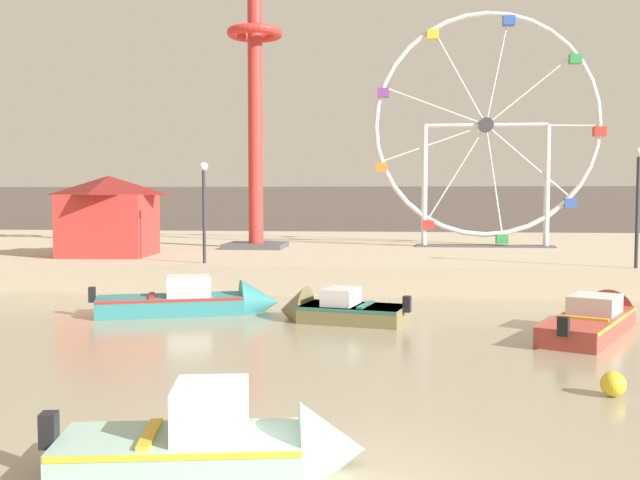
# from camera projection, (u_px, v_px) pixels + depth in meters

# --- Properties ---
(quay_promenade) EXTENTS (110.00, 25.64, 1.04)m
(quay_promenade) POSITION_uv_depth(u_px,v_px,m) (382.00, 253.00, 37.90)
(quay_promenade) COLOR #B7A88E
(quay_promenade) RESTS_ON ground_plane
(distant_town_skyline) EXTENTS (140.00, 3.00, 4.40)m
(distant_town_skyline) POSITION_uv_depth(u_px,v_px,m) (390.00, 211.00, 65.69)
(distant_town_skyline) COLOR #564C47
(distant_town_skyline) RESTS_ON ground_plane
(motorboat_teal_painted) EXTENTS (5.57, 3.12, 1.57)m
(motorboat_teal_painted) POSITION_uv_depth(u_px,v_px,m) (202.00, 301.00, 21.67)
(motorboat_teal_painted) COLOR teal
(motorboat_teal_painted) RESTS_ON ground_plane
(motorboat_seafoam) EXTENTS (4.17, 1.94, 1.51)m
(motorboat_seafoam) POSITION_uv_depth(u_px,v_px,m) (233.00, 444.00, 9.23)
(motorboat_seafoam) COLOR #93BCAD
(motorboat_seafoam) RESTS_ON ground_plane
(motorboat_faded_red) EXTENTS (3.91, 5.91, 1.38)m
(motorboat_faded_red) POSITION_uv_depth(u_px,v_px,m) (598.00, 317.00, 19.08)
(motorboat_faded_red) COLOR #B24238
(motorboat_faded_red) RESTS_ON ground_plane
(motorboat_olive_wood) EXTENTS (3.89, 2.26, 1.45)m
(motorboat_olive_wood) POSITION_uv_depth(u_px,v_px,m) (330.00, 310.00, 20.30)
(motorboat_olive_wood) COLOR olive
(motorboat_olive_wood) RESTS_ON ground_plane
(ferris_wheel_white_frame) EXTENTS (11.08, 1.20, 11.40)m
(ferris_wheel_white_frame) POSITION_uv_depth(u_px,v_px,m) (486.00, 129.00, 35.07)
(ferris_wheel_white_frame) COLOR silver
(ferris_wheel_white_frame) RESTS_ON quay_promenade
(drop_tower_red_tower) EXTENTS (2.80, 2.80, 12.85)m
(drop_tower_red_tower) POSITION_uv_depth(u_px,v_px,m) (255.00, 110.00, 34.26)
(drop_tower_red_tower) COLOR #BC332D
(drop_tower_red_tower) RESTS_ON quay_promenade
(carnival_booth_red_striped) EXTENTS (3.98, 3.85, 3.32)m
(carnival_booth_red_striped) POSITION_uv_depth(u_px,v_px,m) (109.00, 214.00, 29.93)
(carnival_booth_red_striped) COLOR red
(carnival_booth_red_striped) RESTS_ON quay_promenade
(promenade_lamp_near) EXTENTS (0.32, 0.32, 4.13)m
(promenade_lamp_near) POSITION_uv_depth(u_px,v_px,m) (638.00, 190.00, 24.70)
(promenade_lamp_near) COLOR #2D2D33
(promenade_lamp_near) RESTS_ON quay_promenade
(promenade_lamp_far) EXTENTS (0.32, 0.32, 3.73)m
(promenade_lamp_far) POSITION_uv_depth(u_px,v_px,m) (204.00, 197.00, 26.58)
(promenade_lamp_far) COLOR #2D2D33
(promenade_lamp_far) RESTS_ON quay_promenade
(mooring_buoy_orange) EXTENTS (0.44, 0.44, 0.44)m
(mooring_buoy_orange) POSITION_uv_depth(u_px,v_px,m) (613.00, 384.00, 12.62)
(mooring_buoy_orange) COLOR yellow
(mooring_buoy_orange) RESTS_ON ground_plane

